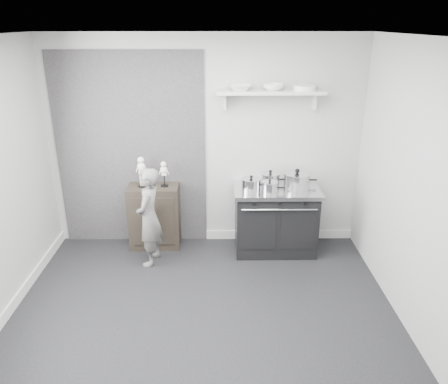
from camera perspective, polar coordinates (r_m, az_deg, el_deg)
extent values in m
plane|color=black|center=(4.59, -2.83, -16.43)|extent=(4.00, 4.00, 0.00)
cube|color=#AEAEAC|center=(5.62, -2.47, 6.32)|extent=(4.00, 0.02, 2.70)
cube|color=#AEAEAC|center=(2.34, -4.97, -17.42)|extent=(4.00, 0.02, 2.70)
cube|color=#AEAEAC|center=(4.31, 24.42, -0.43)|extent=(0.02, 3.60, 2.70)
cube|color=silver|center=(3.62, -3.65, 19.58)|extent=(4.00, 3.60, 0.02)
cube|color=black|center=(5.74, -12.02, 5.16)|extent=(1.90, 0.02, 2.50)
cube|color=silver|center=(6.12, 7.16, -5.49)|extent=(2.00, 0.03, 0.12)
cube|color=silver|center=(5.03, -26.80, -14.40)|extent=(0.03, 3.60, 0.12)
cube|color=silver|center=(5.38, 6.13, 12.85)|extent=(1.30, 0.26, 0.04)
cube|color=silver|center=(5.44, 0.11, 11.77)|extent=(0.03, 0.12, 0.20)
cube|color=silver|center=(5.56, 11.75, 11.55)|extent=(0.03, 0.12, 0.20)
cube|color=black|center=(5.69, 6.69, -3.77)|extent=(1.01, 0.61, 0.81)
cube|color=silver|center=(5.52, 6.89, 0.29)|extent=(1.08, 0.65, 0.05)
cube|color=black|center=(5.38, 4.52, -4.99)|extent=(0.43, 0.02, 0.53)
cube|color=black|center=(5.44, 9.65, -4.90)|extent=(0.43, 0.02, 0.53)
cylinder|color=silver|center=(5.26, 7.28, -2.32)|extent=(0.91, 0.02, 0.02)
cylinder|color=black|center=(5.21, 3.98, -1.47)|extent=(0.04, 0.03, 0.04)
cylinder|color=black|center=(5.24, 7.30, -1.44)|extent=(0.04, 0.03, 0.04)
cylinder|color=black|center=(5.29, 10.57, -1.41)|extent=(0.04, 0.03, 0.04)
cube|color=black|center=(5.81, -9.03, -3.14)|extent=(0.65, 0.38, 0.84)
imported|color=slate|center=(5.33, -9.75, -3.27)|extent=(0.36, 0.49, 1.23)
cylinder|color=silver|center=(5.38, 3.55, 0.92)|extent=(0.24, 0.24, 0.14)
cylinder|color=silver|center=(5.36, 3.57, 1.69)|extent=(0.24, 0.24, 0.02)
sphere|color=black|center=(5.35, 3.57, 1.98)|extent=(0.04, 0.04, 0.04)
cylinder|color=black|center=(5.40, 5.22, 0.93)|extent=(0.10, 0.02, 0.02)
cylinder|color=silver|center=(5.59, 6.04, 1.64)|extent=(0.24, 0.24, 0.14)
cylinder|color=silver|center=(5.56, 6.07, 2.39)|extent=(0.24, 0.24, 0.02)
sphere|color=black|center=(5.55, 6.08, 2.67)|extent=(0.04, 0.04, 0.04)
cylinder|color=black|center=(5.61, 7.65, 1.64)|extent=(0.10, 0.02, 0.02)
cylinder|color=silver|center=(5.60, 9.48, 1.57)|extent=(0.33, 0.33, 0.15)
cylinder|color=silver|center=(5.57, 9.53, 2.37)|extent=(0.34, 0.34, 0.02)
sphere|color=black|center=(5.56, 9.55, 2.73)|extent=(0.06, 0.06, 0.06)
cylinder|color=black|center=(5.64, 11.53, 1.57)|extent=(0.10, 0.02, 0.02)
cylinder|color=silver|center=(5.33, 5.96, 0.56)|extent=(0.19, 0.19, 0.13)
cylinder|color=silver|center=(5.30, 5.99, 1.27)|extent=(0.20, 0.20, 0.02)
sphere|color=black|center=(5.30, 6.00, 1.52)|extent=(0.03, 0.03, 0.03)
cylinder|color=black|center=(5.35, 7.41, 0.57)|extent=(0.10, 0.02, 0.02)
imported|color=white|center=(5.35, 2.09, 13.48)|extent=(0.28, 0.28, 0.07)
imported|color=white|center=(5.38, 6.44, 13.46)|extent=(0.25, 0.25, 0.08)
cylinder|color=white|center=(5.44, 10.47, 13.24)|extent=(0.27, 0.27, 0.06)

